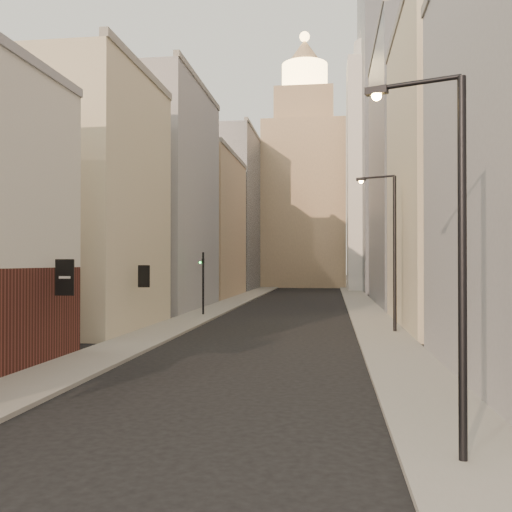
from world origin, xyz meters
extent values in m
cube|color=gray|center=(-6.50, 55.00, 0.07)|extent=(3.00, 140.00, 0.15)
cube|color=gray|center=(6.50, 55.00, 0.07)|extent=(3.00, 140.00, 0.15)
cube|color=black|center=(-7.30, 14.00, 3.60)|extent=(0.80, 0.08, 1.50)
cube|color=black|center=(-7.30, 24.00, 3.40)|extent=(0.70, 0.08, 1.30)
cube|color=#C1B496|center=(-12.00, 26.00, 8.00)|extent=(8.00, 12.00, 16.00)
cube|color=gray|center=(-12.00, 42.00, 10.00)|extent=(8.00, 16.00, 20.00)
cube|color=tan|center=(-12.00, 60.00, 8.50)|extent=(8.00, 18.00, 17.00)
cube|color=gray|center=(-12.00, 80.00, 12.00)|extent=(8.00, 20.00, 24.00)
cube|color=#C1B496|center=(12.00, 30.00, 10.00)|extent=(8.00, 16.00, 20.00)
cube|color=gray|center=(12.00, 50.00, 13.00)|extent=(8.00, 20.00, 26.00)
cube|color=gray|center=(18.00, 78.00, 25.00)|extent=(20.00, 22.00, 50.00)
cube|color=tan|center=(-1.00, 92.00, 14.00)|extent=(14.00, 14.00, 28.00)
cube|color=tan|center=(-1.00, 92.00, 31.00)|extent=(10.00, 10.00, 6.00)
cylinder|color=#FFCC72|center=(-1.00, 92.00, 36.50)|extent=(8.00, 8.00, 5.00)
cone|color=tan|center=(-1.00, 92.00, 41.00)|extent=(7.00, 7.00, 5.00)
sphere|color=#FFCC72|center=(-1.00, 92.00, 44.00)|extent=(1.80, 1.80, 1.80)
cube|color=silver|center=(10.00, 78.00, 17.00)|extent=(8.00, 8.00, 34.00)
cylinder|color=silver|center=(10.00, 78.00, 35.50)|extent=(6.00, 6.00, 3.00)
sphere|color=gray|center=(10.00, 78.00, 38.00)|extent=(4.40, 4.40, 4.40)
cylinder|color=black|center=(10.00, 78.00, 40.50)|extent=(0.60, 0.60, 2.00)
cylinder|color=black|center=(6.27, 4.00, 4.04)|extent=(0.18, 0.18, 8.08)
cylinder|color=black|center=(5.43, 4.31, 8.08)|extent=(1.72, 0.73, 0.11)
cube|color=black|center=(4.59, 4.63, 8.04)|extent=(0.53, 0.36, 0.16)
sphere|color=#FFB43F|center=(4.59, 4.63, 7.92)|extent=(0.22, 0.22, 0.22)
cylinder|color=black|center=(7.32, 26.27, 4.68)|extent=(0.21, 0.21, 9.35)
cylinder|color=black|center=(6.36, 26.68, 9.35)|extent=(1.96, 0.94, 0.12)
cube|color=black|center=(5.41, 27.09, 9.30)|extent=(0.62, 0.44, 0.19)
sphere|color=#FFB43F|center=(5.41, 27.09, 9.17)|extent=(0.25, 0.25, 0.25)
cylinder|color=black|center=(-6.34, 35.38, 2.50)|extent=(0.16, 0.16, 5.00)
imported|color=black|center=(-6.34, 35.38, 4.20)|extent=(0.50, 0.50, 1.24)
sphere|color=#19E533|center=(-6.59, 35.38, 4.20)|extent=(0.16, 0.16, 0.16)
camera|label=1|loc=(3.58, -8.21, 4.23)|focal=40.00mm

